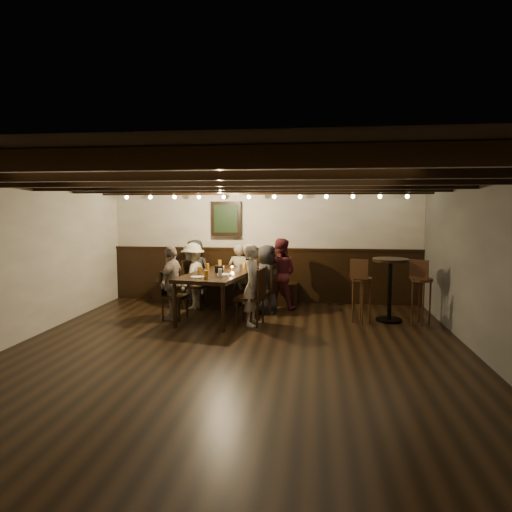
# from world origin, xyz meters

# --- Properties ---
(room) EXTENTS (7.00, 7.00, 7.00)m
(room) POSITION_xyz_m (-0.29, 2.21, 1.07)
(room) COLOR black
(room) RESTS_ON ground
(dining_table) EXTENTS (1.30, 2.29, 0.81)m
(dining_table) POSITION_xyz_m (-0.65, 2.06, 0.74)
(dining_table) COLOR black
(dining_table) RESTS_ON floor
(chair_left_near) EXTENTS (0.50, 0.50, 0.96)m
(chair_left_near) POSITION_xyz_m (-1.30, 2.62, 0.29)
(chair_left_near) COLOR black
(chair_left_near) RESTS_ON floor
(chair_left_far) EXTENTS (0.45, 0.45, 0.87)m
(chair_left_far) POSITION_xyz_m (-1.43, 1.73, 0.27)
(chair_left_far) COLOR black
(chair_left_far) RESTS_ON floor
(chair_right_near) EXTENTS (0.48, 0.48, 0.92)m
(chair_right_near) POSITION_xyz_m (0.13, 2.40, 0.28)
(chair_right_near) COLOR black
(chair_right_near) RESTS_ON floor
(chair_right_far) EXTENTS (0.50, 0.50, 0.97)m
(chair_right_far) POSITION_xyz_m (-0.01, 1.51, 0.30)
(chair_right_far) COLOR black
(chair_right_far) RESTS_ON floor
(person_bench_left) EXTENTS (0.71, 0.52, 1.33)m
(person_bench_left) POSITION_xyz_m (-1.40, 3.09, 0.67)
(person_bench_left) COLOR #232326
(person_bench_left) RESTS_ON floor
(person_bench_centre) EXTENTS (0.50, 0.37, 1.25)m
(person_bench_centre) POSITION_xyz_m (-0.49, 3.10, 0.62)
(person_bench_centre) COLOR gray
(person_bench_centre) RESTS_ON floor
(person_bench_right) EXTENTS (0.75, 0.62, 1.39)m
(person_bench_right) POSITION_xyz_m (0.37, 2.81, 0.69)
(person_bench_right) COLOR maroon
(person_bench_right) RESTS_ON floor
(person_left_near) EXTENTS (0.61, 0.90, 1.30)m
(person_left_near) POSITION_xyz_m (-1.33, 2.62, 0.65)
(person_left_near) COLOR #AAA490
(person_left_near) RESTS_ON floor
(person_left_far) EXTENTS (0.44, 0.81, 1.31)m
(person_left_far) POSITION_xyz_m (-1.47, 1.73, 0.66)
(person_left_far) COLOR gray
(person_left_far) RESTS_ON floor
(person_right_near) EXTENTS (0.50, 0.69, 1.29)m
(person_right_near) POSITION_xyz_m (0.16, 2.39, 0.65)
(person_right_near) COLOR black
(person_right_near) RESTS_ON floor
(person_right_far) EXTENTS (0.40, 0.55, 1.37)m
(person_right_far) POSITION_xyz_m (0.02, 1.50, 0.69)
(person_right_far) COLOR #B7AC9B
(person_right_far) RESTS_ON floor
(pint_a) EXTENTS (0.07, 0.07, 0.14)m
(pint_a) POSITION_xyz_m (-0.82, 2.80, 0.88)
(pint_a) COLOR #BF7219
(pint_a) RESTS_ON dining_table
(pint_b) EXTENTS (0.07, 0.07, 0.14)m
(pint_b) POSITION_xyz_m (-0.31, 2.67, 0.88)
(pint_b) COLOR #BF7219
(pint_b) RESTS_ON dining_table
(pint_c) EXTENTS (0.07, 0.07, 0.14)m
(pint_c) POSITION_xyz_m (-0.94, 2.21, 0.88)
(pint_c) COLOR #BF7219
(pint_c) RESTS_ON dining_table
(pint_d) EXTENTS (0.07, 0.07, 0.14)m
(pint_d) POSITION_xyz_m (-0.33, 2.21, 0.88)
(pint_d) COLOR silver
(pint_d) RESTS_ON dining_table
(pint_e) EXTENTS (0.07, 0.07, 0.14)m
(pint_e) POSITION_xyz_m (-0.94, 1.65, 0.88)
(pint_e) COLOR #BF7219
(pint_e) RESTS_ON dining_table
(pint_f) EXTENTS (0.07, 0.07, 0.14)m
(pint_f) POSITION_xyz_m (-0.54, 1.49, 0.88)
(pint_f) COLOR silver
(pint_f) RESTS_ON dining_table
(pint_g) EXTENTS (0.07, 0.07, 0.14)m
(pint_g) POSITION_xyz_m (-0.73, 1.26, 0.88)
(pint_g) COLOR #BF7219
(pint_g) RESTS_ON dining_table
(plate_near) EXTENTS (0.24, 0.24, 0.01)m
(plate_near) POSITION_xyz_m (-0.91, 1.39, 0.82)
(plate_near) COLOR white
(plate_near) RESTS_ON dining_table
(plate_far) EXTENTS (0.24, 0.24, 0.01)m
(plate_far) POSITION_xyz_m (-0.52, 1.74, 0.82)
(plate_far) COLOR white
(plate_far) RESTS_ON dining_table
(condiment_caddy) EXTENTS (0.15, 0.10, 0.12)m
(condiment_caddy) POSITION_xyz_m (-0.66, 2.01, 0.87)
(condiment_caddy) COLOR black
(condiment_caddy) RESTS_ON dining_table
(candle) EXTENTS (0.05, 0.05, 0.05)m
(candle) POSITION_xyz_m (-0.49, 2.34, 0.84)
(candle) COLOR beige
(candle) RESTS_ON dining_table
(high_top_table) EXTENTS (0.62, 0.62, 1.10)m
(high_top_table) POSITION_xyz_m (2.35, 2.06, 0.72)
(high_top_table) COLOR black
(high_top_table) RESTS_ON floor
(bar_stool_left) EXTENTS (0.39, 0.40, 1.12)m
(bar_stool_left) POSITION_xyz_m (1.85, 1.86, 0.42)
(bar_stool_left) COLOR #32210F
(bar_stool_left) RESTS_ON floor
(bar_stool_right) EXTENTS (0.40, 0.41, 1.12)m
(bar_stool_right) POSITION_xyz_m (2.85, 1.91, 0.42)
(bar_stool_right) COLOR #32210F
(bar_stool_right) RESTS_ON floor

